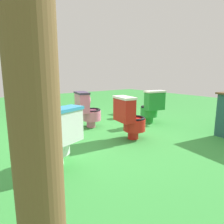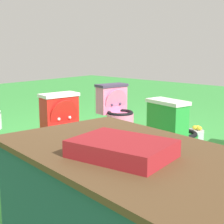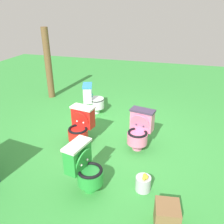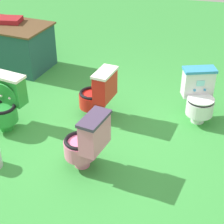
{
  "view_description": "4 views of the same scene",
  "coord_description": "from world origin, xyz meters",
  "px_view_note": "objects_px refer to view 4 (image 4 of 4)",
  "views": [
    {
      "loc": [
        2.04,
        3.16,
        1.12
      ],
      "look_at": [
        -0.03,
        0.39,
        0.45
      ],
      "focal_mm": 33.62,
      "sensor_mm": 36.0,
      "label": 1
    },
    {
      "loc": [
        -3.22,
        3.16,
        1.29
      ],
      "look_at": [
        -0.39,
        0.01,
        0.46
      ],
      "focal_mm": 56.98,
      "sensor_mm": 36.0,
      "label": 2
    },
    {
      "loc": [
        -3.74,
        -1.02,
        2.45
      ],
      "look_at": [
        0.2,
        0.13,
        0.54
      ],
      "focal_mm": 37.46,
      "sensor_mm": 36.0,
      "label": 3
    },
    {
      "loc": [
        1.02,
        -3.55,
        2.83
      ],
      "look_at": [
        0.1,
        0.14,
        0.42
      ],
      "focal_mm": 58.4,
      "sensor_mm": 36.0,
      "label": 4
    }
  ],
  "objects_px": {
    "toilet_red": "(98,93)",
    "toilet_white": "(199,96)",
    "toilet_green": "(6,102)",
    "vendor_table": "(10,45)",
    "toilet_pink": "(87,141)"
  },
  "relations": [
    {
      "from": "toilet_red",
      "to": "vendor_table",
      "type": "distance_m",
      "value": 2.34
    },
    {
      "from": "toilet_red",
      "to": "toilet_green",
      "type": "relative_size",
      "value": 1.0
    },
    {
      "from": "toilet_pink",
      "to": "toilet_red",
      "type": "distance_m",
      "value": 1.1
    },
    {
      "from": "vendor_table",
      "to": "toilet_red",
      "type": "bearing_deg",
      "value": -32.25
    },
    {
      "from": "toilet_pink",
      "to": "toilet_white",
      "type": "bearing_deg",
      "value": -28.91
    },
    {
      "from": "toilet_pink",
      "to": "toilet_green",
      "type": "bearing_deg",
      "value": 78.83
    },
    {
      "from": "toilet_red",
      "to": "toilet_white",
      "type": "distance_m",
      "value": 1.38
    },
    {
      "from": "toilet_pink",
      "to": "toilet_green",
      "type": "distance_m",
      "value": 1.39
    },
    {
      "from": "toilet_red",
      "to": "toilet_green",
      "type": "xyz_separation_m",
      "value": [
        -1.1,
        -0.54,
        0.0
      ]
    },
    {
      "from": "toilet_red",
      "to": "toilet_white",
      "type": "xyz_separation_m",
      "value": [
        1.35,
        0.27,
        -0.0
      ]
    },
    {
      "from": "toilet_red",
      "to": "toilet_green",
      "type": "height_order",
      "value": "same"
    },
    {
      "from": "toilet_pink",
      "to": "toilet_white",
      "type": "relative_size",
      "value": 1.0
    },
    {
      "from": "toilet_red",
      "to": "toilet_white",
      "type": "relative_size",
      "value": 1.0
    },
    {
      "from": "toilet_pink",
      "to": "toilet_red",
      "type": "relative_size",
      "value": 1.0
    },
    {
      "from": "toilet_white",
      "to": "toilet_pink",
      "type": "bearing_deg",
      "value": 29.64
    }
  ]
}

